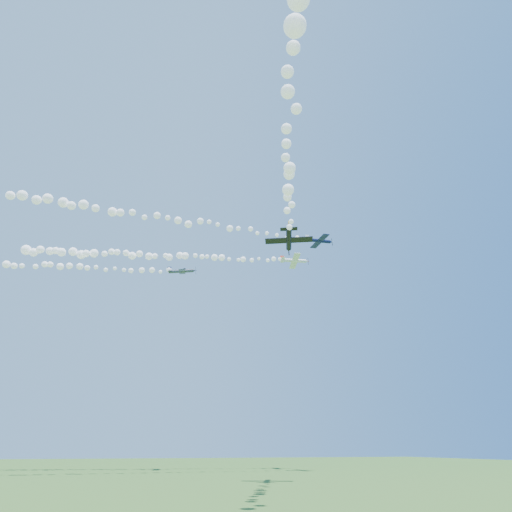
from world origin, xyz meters
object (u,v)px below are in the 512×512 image
object	(u,v)px
plane_navy	(319,241)
plane_black	(289,239)
plane_grey	(182,271)
plane_white	(295,261)

from	to	relation	value
plane_navy	plane_black	size ratio (longest dim) A/B	0.97
plane_black	plane_grey	bearing A→B (deg)	38.39
plane_navy	plane_grey	distance (m)	34.11
plane_navy	plane_grey	size ratio (longest dim) A/B	1.03
plane_black	plane_white	bearing A→B (deg)	-3.15
plane_white	plane_grey	bearing A→B (deg)	-176.91
plane_navy	plane_black	world-z (taller)	plane_navy
plane_white	plane_black	xyz separation A→B (m)	(-15.13, -35.76, -13.03)
plane_navy	plane_black	bearing A→B (deg)	-126.83
plane_grey	plane_white	bearing A→B (deg)	2.58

